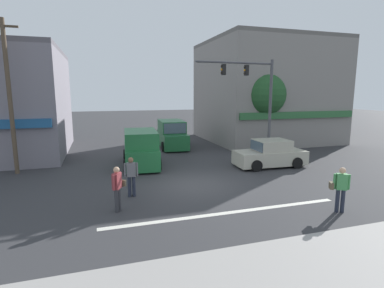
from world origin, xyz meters
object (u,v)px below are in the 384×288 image
Objects in this scene: traffic_light_mast at (256,94)px; sedan_approaching_near at (270,155)px; pedestrian_mid_crossing at (131,174)px; pedestrian_far_side at (117,186)px; utility_pole_far_right at (250,97)px; street_tree at (264,95)px; van_parked_curbside at (141,149)px; pedestrian_foreground_with_bag at (340,187)px; utility_pole_near_left at (10,96)px; van_crossing_rightbound at (172,135)px.

traffic_light_mast is 1.49× the size of sedan_approaching_near.
traffic_light_mast is 9.27m from pedestrian_mid_crossing.
utility_pole_far_right is at bearing 43.94° from pedestrian_far_side.
street_tree is 1.21× the size of van_parked_curbside.
sedan_approaching_near is at bearing 78.88° from pedestrian_foreground_with_bag.
utility_pole_far_right is at bearing 12.65° from utility_pole_near_left.
van_crossing_rightbound reaches higher than sedan_approaching_near.
street_tree is at bearing 36.01° from pedestrian_mid_crossing.
van_parked_curbside is (-9.08, -3.74, -2.90)m from utility_pole_far_right.
street_tree is 1.21× the size of van_crossing_rightbound.
utility_pole_near_left is at bearing -171.89° from street_tree.
van_parked_curbside reaches higher than sedan_approaching_near.
pedestrian_mid_crossing is (-10.20, -9.02, -2.96)m from utility_pole_far_right.
pedestrian_mid_crossing is at bearing -112.07° from van_crossing_rightbound.
utility_pole_near_left is 9.02m from pedestrian_far_side.
utility_pole_near_left is 7.30m from van_parked_curbside.
street_tree is at bearing 8.11° from utility_pole_near_left.
pedestrian_mid_crossing and pedestrian_far_side have the same top height.
utility_pole_far_right is 1.81× the size of sedan_approaching_near.
sedan_approaching_near is 2.49× the size of pedestrian_mid_crossing.
van_parked_curbside is at bearing 75.29° from pedestrian_far_side.
utility_pole_far_right is 4.50× the size of pedestrian_mid_crossing.
van_crossing_rightbound is at bearing 27.45° from utility_pole_near_left.
pedestrian_far_side is (-8.94, -4.23, 0.24)m from sedan_approaching_near.
pedestrian_foreground_with_bag is at bearing -57.55° from van_parked_curbside.
pedestrian_far_side is at bearing 161.77° from pedestrian_foreground_with_bag.
pedestrian_far_side is (-8.46, -5.23, -3.22)m from traffic_light_mast.
street_tree is 3.42× the size of pedestrian_foreground_with_bag.
pedestrian_foreground_with_bag is (-0.85, -7.74, -3.22)m from traffic_light_mast.
utility_pole_near_left is (-16.23, -2.31, 0.02)m from street_tree.
utility_pole_near_left is at bearing -152.55° from van_crossing_rightbound.
sedan_approaching_near is (7.18, -2.47, -0.29)m from van_parked_curbside.
utility_pole_near_left reaches higher than van_parked_curbside.
pedestrian_far_side is (-1.76, -6.70, -0.05)m from van_parked_curbside.
utility_pole_far_right is (15.67, 3.52, -0.21)m from utility_pole_near_left.
van_crossing_rightbound is at bearing 100.47° from pedestrian_foreground_with_bag.
pedestrian_foreground_with_bag is (12.45, -9.44, -3.17)m from utility_pole_near_left.
pedestrian_foreground_with_bag is (-3.78, -11.75, -3.14)m from street_tree.
street_tree is at bearing 53.78° from traffic_light_mast.
utility_pole_near_left is 11.44m from van_crossing_rightbound.
utility_pole_near_left is at bearing 124.91° from pedestrian_far_side.
traffic_light_mast is 8.27m from van_crossing_rightbound.
utility_pole_near_left reaches higher than pedestrian_foreground_with_bag.
pedestrian_far_side is at bearing -104.71° from van_parked_curbside.
traffic_light_mast is 8.42m from pedestrian_foreground_with_bag.
pedestrian_far_side reaches higher than sedan_approaching_near.
street_tree is 3.42× the size of pedestrian_far_side.
pedestrian_far_side is at bearing -55.09° from utility_pole_near_left.
pedestrian_foreground_with_bag is 8.02m from pedestrian_far_side.
utility_pole_far_right is 1.21× the size of traffic_light_mast.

